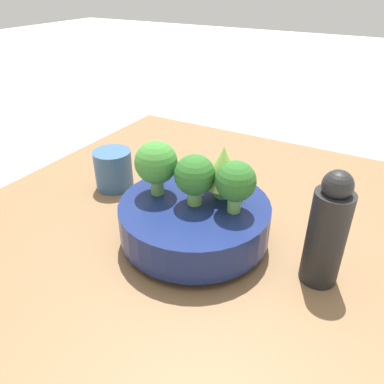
# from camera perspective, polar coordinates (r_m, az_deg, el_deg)

# --- Properties ---
(ground_plane) EXTENTS (6.00, 6.00, 0.00)m
(ground_plane) POSITION_cam_1_polar(r_m,az_deg,el_deg) (0.66, -1.04, -11.61)
(ground_plane) COLOR silver
(table) EXTENTS (1.06, 0.90, 0.04)m
(table) POSITION_cam_1_polar(r_m,az_deg,el_deg) (0.64, -1.05, -10.22)
(table) COLOR brown
(table) RESTS_ON ground_plane
(bowl) EXTENTS (0.25, 0.25, 0.07)m
(bowl) POSITION_cam_1_polar(r_m,az_deg,el_deg) (0.63, -0.00, -4.05)
(bowl) COLOR navy
(bowl) RESTS_ON table
(romanesco_piece_near) EXTENTS (0.07, 0.07, 0.09)m
(romanesco_piece_near) POSITION_cam_1_polar(r_m,az_deg,el_deg) (0.60, 4.82, 3.85)
(romanesco_piece_near) COLOR #6BA34C
(romanesco_piece_near) RESTS_ON bowl
(broccoli_floret_back) EXTENTS (0.07, 0.07, 0.09)m
(broccoli_floret_back) POSITION_cam_1_polar(r_m,az_deg,el_deg) (0.61, -5.48, 4.36)
(broccoli_floret_back) COLOR #609347
(broccoli_floret_back) RESTS_ON bowl
(broccoli_floret_center) EXTENTS (0.07, 0.07, 0.08)m
(broccoli_floret_center) POSITION_cam_1_polar(r_m,az_deg,el_deg) (0.59, -0.00, 2.54)
(broccoli_floret_center) COLOR #6BA34C
(broccoli_floret_center) RESTS_ON bowl
(broccoli_floret_front) EXTENTS (0.06, 0.06, 0.09)m
(broccoli_floret_front) POSITION_cam_1_polar(r_m,az_deg,el_deg) (0.57, 6.67, 1.47)
(broccoli_floret_front) COLOR #6BA34C
(broccoli_floret_front) RESTS_ON bowl
(cup) EXTENTS (0.08, 0.08, 0.08)m
(cup) POSITION_cam_1_polar(r_m,az_deg,el_deg) (0.80, -11.86, 3.37)
(cup) COLOR #33567F
(cup) RESTS_ON table
(pepper_mill) EXTENTS (0.05, 0.05, 0.18)m
(pepper_mill) POSITION_cam_1_polar(r_m,az_deg,el_deg) (0.56, 19.90, -5.72)
(pepper_mill) COLOR black
(pepper_mill) RESTS_ON table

